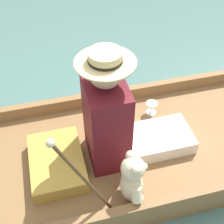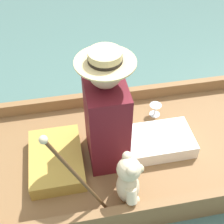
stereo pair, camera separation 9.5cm
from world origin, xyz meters
name	(u,v)px [view 1 (the left image)]	position (x,y,z in m)	size (l,w,h in m)	color
ground_plane	(130,157)	(0.00, 0.00, 0.00)	(16.00, 16.00, 0.00)	#476B66
punt_boat	(131,151)	(0.00, 0.00, 0.08)	(1.13, 3.24, 0.24)	brown
seat_cushion	(57,163)	(0.05, -0.56, 0.19)	(0.52, 0.36, 0.11)	#B7933D
seated_person	(118,121)	(0.02, -0.11, 0.47)	(0.36, 0.82, 0.89)	white
teddy_bear	(133,180)	(0.40, -0.12, 0.32)	(0.28, 0.17, 0.40)	beige
wine_glass	(152,106)	(-0.31, 0.27, 0.21)	(0.10, 0.10, 0.11)	silver
walking_cane	(81,175)	(0.47, -0.44, 0.58)	(0.04, 0.33, 0.77)	brown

